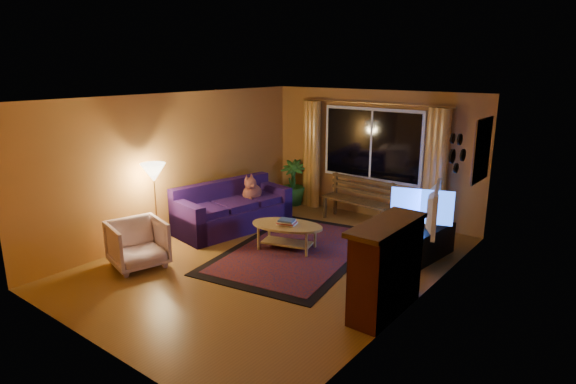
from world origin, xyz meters
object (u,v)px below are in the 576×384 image
Objects in this scene: coffee_table at (287,237)px; tv_console at (425,244)px; sofa at (233,207)px; armchair at (137,242)px; bench at (357,212)px; floor_lamp at (156,206)px.

coffee_table is 1.01× the size of tv_console.
sofa reaches higher than armchair.
tv_console reaches higher than coffee_table.
bench is at bearing 83.67° from coffee_table.
tv_console is at bearing 31.30° from floor_lamp.
coffee_table is (1.35, 1.91, -0.17)m from armchair.
floor_lamp reaches higher than bench.
coffee_table is (1.77, 1.23, -0.49)m from floor_lamp.
floor_lamp reaches higher than sofa.
sofa reaches higher than tv_console.
floor_lamp is 4.37m from tv_console.
armchair is (-1.57, -3.82, 0.18)m from bench.
floor_lamp reaches higher than tv_console.
tv_console is (1.95, 1.03, 0.03)m from coffee_table.
tv_console is (1.73, -0.89, 0.03)m from bench.
tv_console is at bearing -32.53° from armchair.
sofa is 2.11m from armchair.
bench is 2.37m from sofa.
armchair is 0.86m from floor_lamp.
bench is 3.75m from floor_lamp.
armchair is 4.42m from tv_console.
floor_lamp is 1.19× the size of tv_console.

